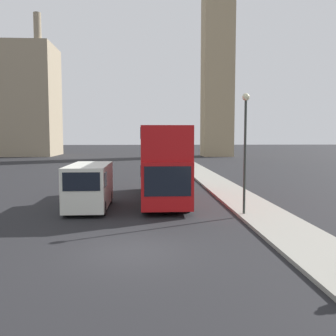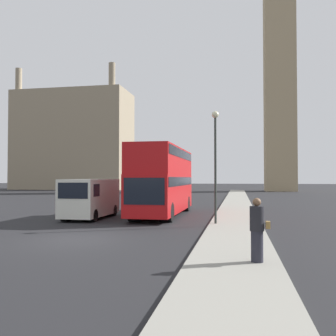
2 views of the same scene
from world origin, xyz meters
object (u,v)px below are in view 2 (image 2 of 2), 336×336
at_px(white_van, 90,197).
at_px(street_lamp, 215,150).
at_px(red_double_decker_bus, 163,178).
at_px(clock_tower, 279,19).
at_px(pedestrian, 257,230).

distance_m(white_van, street_lamp, 8.58).
relative_size(red_double_decker_bus, street_lamp, 1.76).
xyz_separation_m(clock_tower, pedestrian, (-7.34, -62.70, -31.87)).
bearing_deg(pedestrian, clock_tower, 83.32).
height_order(red_double_decker_bus, white_van, red_double_decker_bus).
relative_size(pedestrian, street_lamp, 0.31).
relative_size(red_double_decker_bus, pedestrian, 5.74).
bearing_deg(clock_tower, red_double_decker_bus, -104.58).
height_order(white_van, pedestrian, white_van).
xyz_separation_m(white_van, pedestrian, (9.50, -10.99, -0.25)).
relative_size(red_double_decker_bus, white_van, 2.02).
distance_m(red_double_decker_bus, pedestrian, 14.71).
xyz_separation_m(clock_tower, white_van, (-16.84, -51.71, -31.62)).
distance_m(clock_tower, street_lamp, 61.93).
bearing_deg(white_van, street_lamp, -16.36).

